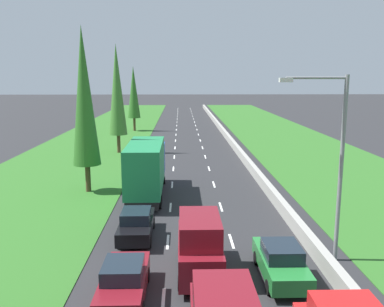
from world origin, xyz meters
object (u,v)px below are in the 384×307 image
at_px(black_sedan_left_lane, 136,224).
at_px(poplar_tree_fourth, 134,92).
at_px(poplar_tree_third, 117,90).
at_px(poplar_tree_second, 84,97).
at_px(maroon_van_centre_lane_second, 199,245).
at_px(maroon_sedan_left_lane, 124,281).
at_px(green_sedan_right_lane, 281,261).
at_px(street_light_mast, 335,156).
at_px(green_box_truck_left_lane, 147,168).

xyz_separation_m(black_sedan_left_lane, poplar_tree_fourth, (-5.19, 46.04, 5.57)).
bearing_deg(poplar_tree_third, poplar_tree_second, -89.72).
bearing_deg(poplar_tree_third, maroon_van_centre_lane_second, -75.03).
distance_m(maroon_sedan_left_lane, green_sedan_right_lane, 6.94).
bearing_deg(poplar_tree_fourth, maroon_sedan_left_lane, -84.16).
distance_m(green_sedan_right_lane, street_light_mast, 5.52).
distance_m(green_box_truck_left_lane, maroon_van_centre_lane_second, 13.02).
bearing_deg(street_light_mast, maroon_sedan_left_lane, -160.78).
bearing_deg(poplar_tree_second, green_sedan_right_lane, -50.78).
bearing_deg(green_box_truck_left_lane, black_sedan_left_lane, -89.47).
xyz_separation_m(maroon_van_centre_lane_second, green_sedan_right_lane, (3.61, -0.49, -0.59)).
relative_size(green_box_truck_left_lane, poplar_tree_second, 0.74).
distance_m(poplar_tree_third, street_light_mast, 32.78).
bearing_deg(poplar_tree_second, poplar_tree_fourth, 90.67).
bearing_deg(black_sedan_left_lane, green_box_truck_left_lane, 90.53).
xyz_separation_m(maroon_sedan_left_lane, black_sedan_left_lane, (-0.17, 6.44, 0.00)).
bearing_deg(green_sedan_right_lane, maroon_sedan_left_lane, -166.94).
bearing_deg(maroon_sedan_left_lane, street_light_mast, 19.22).
xyz_separation_m(poplar_tree_second, street_light_mast, (14.49, -12.57, -2.16)).
bearing_deg(maroon_van_centre_lane_second, green_sedan_right_lane, -7.65).
xyz_separation_m(poplar_tree_third, street_light_mast, (14.57, -29.28, -2.14)).
relative_size(green_sedan_right_lane, poplar_tree_third, 0.36).
bearing_deg(green_box_truck_left_lane, maroon_sedan_left_lane, -89.03).
height_order(green_box_truck_left_lane, street_light_mast, street_light_mast).
distance_m(maroon_sedan_left_lane, black_sedan_left_lane, 6.44).
xyz_separation_m(maroon_sedan_left_lane, street_light_mast, (9.55, 3.33, 4.42)).
height_order(black_sedan_left_lane, green_sedan_right_lane, same).
bearing_deg(green_box_truck_left_lane, poplar_tree_second, 164.49).
bearing_deg(green_sedan_right_lane, poplar_tree_fourth, 103.40).
distance_m(maroon_van_centre_lane_second, street_light_mast, 7.57).
distance_m(black_sedan_left_lane, poplar_tree_fourth, 46.66).
bearing_deg(green_box_truck_left_lane, poplar_tree_fourth, 97.70).
bearing_deg(green_sedan_right_lane, poplar_tree_second, 129.22).
relative_size(maroon_sedan_left_lane, green_box_truck_left_lane, 0.48).
distance_m(black_sedan_left_lane, maroon_van_centre_lane_second, 5.53).
height_order(maroon_sedan_left_lane, green_sedan_right_lane, same).
distance_m(green_sedan_right_lane, poplar_tree_second, 19.64).
bearing_deg(green_sedan_right_lane, maroon_van_centre_lane_second, 172.35).
relative_size(green_box_truck_left_lane, green_sedan_right_lane, 2.09).
height_order(black_sedan_left_lane, poplar_tree_fourth, poplar_tree_fourth).
bearing_deg(black_sedan_left_lane, maroon_sedan_left_lane, -88.47).
height_order(green_sedan_right_lane, street_light_mast, street_light_mast).
relative_size(maroon_sedan_left_lane, poplar_tree_second, 0.36).
xyz_separation_m(green_sedan_right_lane, street_light_mast, (2.79, 1.76, 4.42)).
bearing_deg(maroon_sedan_left_lane, black_sedan_left_lane, 91.53).
relative_size(green_box_truck_left_lane, street_light_mast, 1.04).
bearing_deg(maroon_van_centre_lane_second, poplar_tree_second, 120.28).
bearing_deg(green_box_truck_left_lane, green_sedan_right_lane, -61.75).
xyz_separation_m(black_sedan_left_lane, maroon_van_centre_lane_second, (3.32, -4.38, 0.59)).
bearing_deg(poplar_tree_third, black_sedan_left_lane, -79.50).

